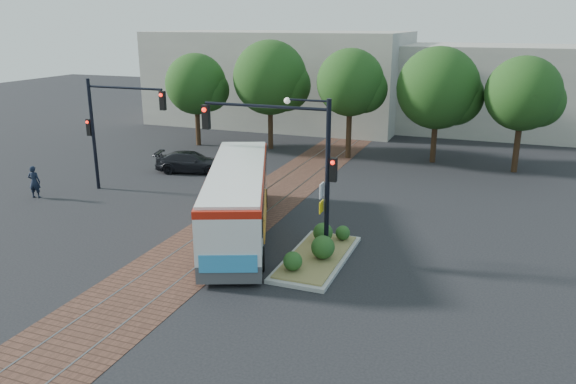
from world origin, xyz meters
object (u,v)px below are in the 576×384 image
Objects in this scene: signal_pole_main at (296,152)px; city_bus at (238,196)px; traffic_island at (318,251)px; parked_car at (191,162)px; signal_pole_left at (109,120)px; officer at (34,182)px.

city_bus is at bearing 155.00° from signal_pole_main.
traffic_island is 15.01m from parked_car.
signal_pole_left is at bearing 159.64° from traffic_island.
city_bus is at bearing -153.90° from parked_car.
signal_pole_main is at bearing -148.08° from parked_car.
city_bus is 6.43× the size of officer.
signal_pole_left reaches higher than officer.
officer is at bearing -140.62° from signal_pole_left.
signal_pole_main is 14.67m from parked_car.
signal_pole_main is (-0.96, 0.09, 3.83)m from traffic_island.
signal_pole_main is at bearing -21.45° from signal_pole_left.
signal_pole_left is at bearing 137.78° from city_bus.
parked_car is (1.87, 4.95, -3.24)m from signal_pole_left.
signal_pole_left is (-9.03, 3.31, 2.23)m from city_bus.
signal_pole_main is 15.84m from officer.
traffic_island is at bearing 154.49° from officer.
traffic_island is 3.95m from signal_pole_main.
signal_pole_main is 13.14m from signal_pole_left.
signal_pole_main is (3.20, -1.49, 2.53)m from city_bus.
parked_car is (4.96, 7.49, -0.23)m from officer.
signal_pole_main reaches higher than parked_car.
signal_pole_main is at bearing -47.07° from city_bus.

